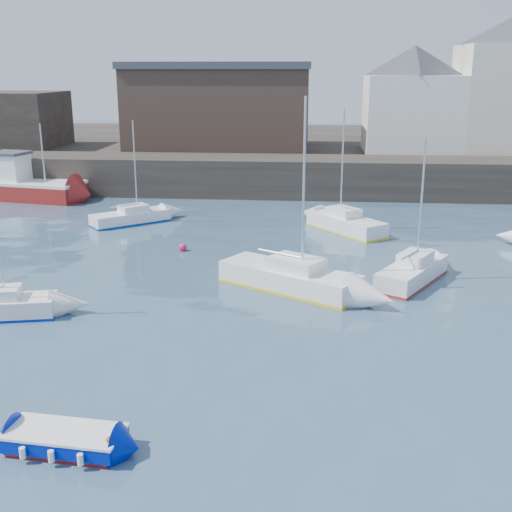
# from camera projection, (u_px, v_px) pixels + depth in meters

# --- Properties ---
(water) EXTENTS (220.00, 220.00, 0.00)m
(water) POSITION_uv_depth(u_px,v_px,m) (220.00, 421.00, 18.60)
(water) COLOR #2D4760
(water) RESTS_ON ground
(quay_wall) EXTENTS (90.00, 5.00, 3.00)m
(quay_wall) POSITION_uv_depth(u_px,v_px,m) (281.00, 176.00, 51.64)
(quay_wall) COLOR #28231E
(quay_wall) RESTS_ON ground
(land_strip) EXTENTS (90.00, 32.00, 2.80)m
(land_strip) POSITION_uv_depth(u_px,v_px,m) (289.00, 150.00, 68.88)
(land_strip) COLOR #28231E
(land_strip) RESTS_ON ground
(bldg_east_d) EXTENTS (11.14, 11.14, 8.95)m
(bldg_east_d) POSITION_uv_depth(u_px,v_px,m) (412.00, 98.00, 55.29)
(bldg_east_d) COLOR white
(bldg_east_d) RESTS_ON land_strip
(warehouse) EXTENTS (16.40, 10.40, 7.60)m
(warehouse) POSITION_uv_depth(u_px,v_px,m) (220.00, 105.00, 58.35)
(warehouse) COLOR #3D2D26
(warehouse) RESTS_ON land_strip
(blue_dinghy) EXTENTS (3.28, 1.84, 0.60)m
(blue_dinghy) POSITION_uv_depth(u_px,v_px,m) (65.00, 439.00, 17.09)
(blue_dinghy) COLOR maroon
(blue_dinghy) RESTS_ON ground
(fishing_boat) EXTENTS (9.33, 4.96, 5.87)m
(fishing_boat) POSITION_uv_depth(u_px,v_px,m) (24.00, 184.00, 50.11)
(fishing_boat) COLOR maroon
(fishing_boat) RESTS_ON ground
(sailboat_b) EXTENTS (6.91, 5.40, 8.73)m
(sailboat_b) POSITION_uv_depth(u_px,v_px,m) (290.00, 277.00, 29.59)
(sailboat_b) COLOR white
(sailboat_b) RESTS_ON ground
(sailboat_c) EXTENTS (4.06, 5.29, 6.81)m
(sailboat_c) POSITION_uv_depth(u_px,v_px,m) (413.00, 272.00, 30.53)
(sailboat_c) COLOR white
(sailboat_c) RESTS_ON ground
(sailboat_f) EXTENTS (5.02, 5.69, 7.51)m
(sailboat_f) POSITION_uv_depth(u_px,v_px,m) (346.00, 223.00, 40.19)
(sailboat_f) COLOR white
(sailboat_f) RESTS_ON ground
(sailboat_h) EXTENTS (5.03, 4.62, 6.68)m
(sailboat_h) POSITION_uv_depth(u_px,v_px,m) (131.00, 217.00, 42.29)
(sailboat_h) COLOR white
(sailboat_h) RESTS_ON ground
(buoy_near) EXTENTS (0.40, 0.40, 0.40)m
(buoy_near) POSITION_uv_depth(u_px,v_px,m) (33.00, 309.00, 27.28)
(buoy_near) COLOR #E11C4A
(buoy_near) RESTS_ON ground
(buoy_mid) EXTENTS (0.42, 0.42, 0.42)m
(buoy_mid) POSITION_uv_depth(u_px,v_px,m) (317.00, 299.00, 28.50)
(buoy_mid) COLOR #E11C4A
(buoy_mid) RESTS_ON ground
(buoy_far) EXTENTS (0.45, 0.45, 0.45)m
(buoy_far) POSITION_uv_depth(u_px,v_px,m) (183.00, 251.00, 36.01)
(buoy_far) COLOR #E11C4A
(buoy_far) RESTS_ON ground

